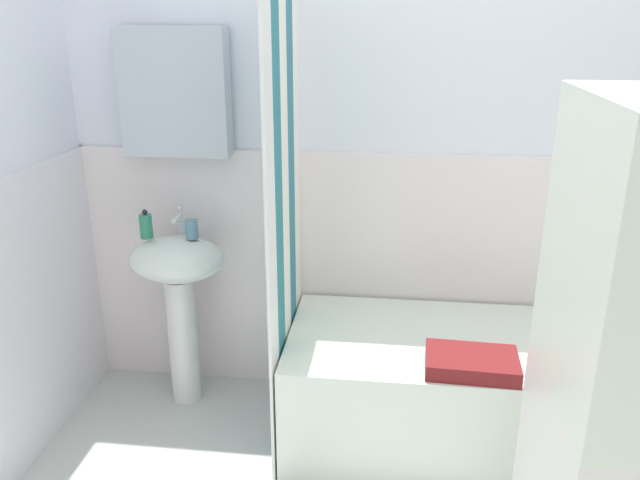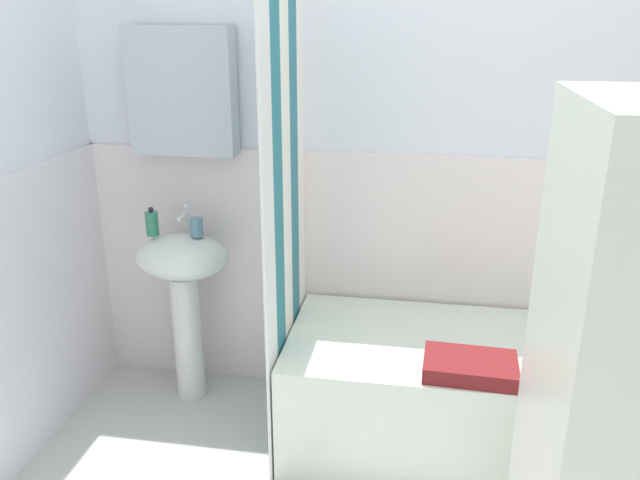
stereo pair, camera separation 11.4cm
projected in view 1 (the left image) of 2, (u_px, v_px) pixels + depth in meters
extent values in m
cube|color=white|center=(410.00, 153.00, 2.86)|extent=(3.60, 0.05, 2.40)
cube|color=white|center=(404.00, 279.00, 3.03)|extent=(3.60, 0.02, 1.20)
cube|color=silver|center=(175.00, 92.00, 2.80)|extent=(0.48, 0.12, 0.56)
cylinder|color=silver|center=(183.00, 340.00, 3.05)|extent=(0.14, 0.14, 0.63)
ellipsoid|color=white|center=(176.00, 259.00, 2.91)|extent=(0.44, 0.34, 0.20)
cylinder|color=silver|center=(182.00, 226.00, 2.96)|extent=(0.03, 0.03, 0.05)
cylinder|color=silver|center=(177.00, 218.00, 2.90)|extent=(0.02, 0.10, 0.02)
sphere|color=silver|center=(180.00, 209.00, 2.93)|extent=(0.03, 0.03, 0.03)
cylinder|color=#2B7B5D|center=(146.00, 226.00, 2.87)|extent=(0.06, 0.06, 0.11)
sphere|color=#1F1F2E|center=(145.00, 212.00, 2.84)|extent=(0.02, 0.02, 0.02)
cylinder|color=teal|center=(192.00, 229.00, 2.86)|extent=(0.06, 0.06, 0.09)
cube|color=white|center=(459.00, 391.00, 2.76)|extent=(1.47, 0.74, 0.50)
cube|color=white|center=(271.00, 244.00, 2.32)|extent=(0.01, 0.15, 2.00)
cube|color=#287280|center=(278.00, 231.00, 2.45)|extent=(0.01, 0.15, 2.00)
cube|color=white|center=(285.00, 220.00, 2.59)|extent=(0.01, 0.15, 2.00)
cube|color=teal|center=(291.00, 209.00, 2.73)|extent=(0.01, 0.15, 2.00)
cube|color=white|center=(296.00, 200.00, 2.87)|extent=(0.01, 0.15, 2.00)
cylinder|color=#282729|center=(605.00, 295.00, 2.84)|extent=(0.05, 0.05, 0.22)
cylinder|color=#2C2B21|center=(609.00, 270.00, 2.80)|extent=(0.04, 0.04, 0.02)
cylinder|color=white|center=(580.00, 294.00, 2.85)|extent=(0.05, 0.05, 0.21)
cylinder|color=#242A23|center=(583.00, 269.00, 2.81)|extent=(0.04, 0.04, 0.02)
cube|color=maroon|center=(472.00, 363.00, 2.44)|extent=(0.36, 0.24, 0.06)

